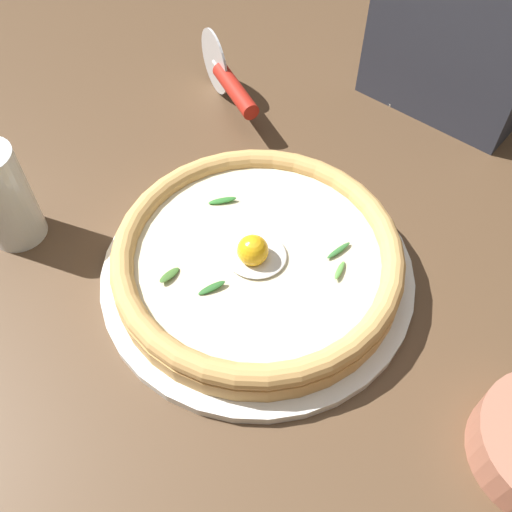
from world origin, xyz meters
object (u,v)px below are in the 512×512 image
at_px(pizza, 256,256).
at_px(folded_napkin, 446,98).
at_px(drinking_glass, 6,203).
at_px(pizza_cutter, 228,80).

bearing_deg(pizza, folded_napkin, -101.38).
distance_m(drinking_glass, folded_napkin, 0.59).
height_order(pizza, pizza_cutter, pizza_cutter).
distance_m(pizza_cutter, drinking_glass, 0.33).
distance_m(pizza, pizza_cutter, 0.29).
relative_size(pizza, folded_napkin, 2.15).
bearing_deg(pizza, pizza_cutter, -52.31).
bearing_deg(drinking_glass, pizza, -162.02).
xyz_separation_m(pizza, pizza_cutter, (0.18, -0.23, 0.01)).
height_order(drinking_glass, folded_napkin, drinking_glass).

